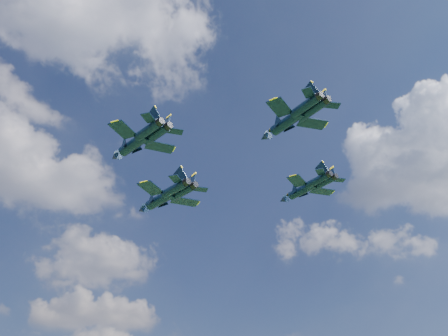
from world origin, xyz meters
TOP-DOWN VIEW (x-y plane):
  - jet_lead at (-0.73, 20.46)m, footprint 13.36×18.41m
  - jet_left at (-10.73, 1.28)m, footprint 11.28×15.60m
  - jet_right at (24.30, 8.18)m, footprint 11.47×15.43m
  - jet_slot at (9.65, -11.98)m, footprint 11.23×15.03m

SIDE VIEW (x-z plane):
  - jet_left at x=-10.73m, z-range 55.77..59.46m
  - jet_lead at x=-0.73m, z-range 56.49..60.84m
  - jet_slot at x=9.65m, z-range 57.04..60.58m
  - jet_right at x=24.30m, z-range 58.07..61.70m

